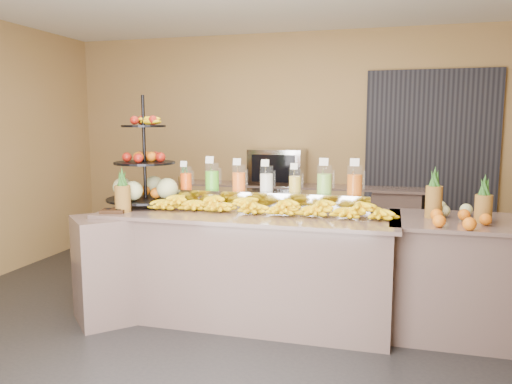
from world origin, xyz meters
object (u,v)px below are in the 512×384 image
at_px(fruit_stand, 150,178).
at_px(oven_warmer, 278,167).
at_px(banana_heap, 267,204).
at_px(condiment_caddy, 113,211).
at_px(right_fruit_pile, 456,212).
at_px(pitcher_tray, 266,199).

distance_m(fruit_stand, oven_warmer, 2.00).
height_order(banana_heap, condiment_caddy, banana_heap).
xyz_separation_m(right_fruit_pile, oven_warmer, (-1.85, 1.97, 0.14)).
bearing_deg(condiment_caddy, banana_heap, 13.81).
bearing_deg(condiment_caddy, pitcher_tray, 27.62).
distance_m(condiment_caddy, oven_warmer, 2.47).
relative_size(pitcher_tray, right_fruit_pile, 3.81).
bearing_deg(banana_heap, right_fruit_pile, 0.24).
relative_size(fruit_stand, condiment_caddy, 5.10).
height_order(banana_heap, fruit_stand, fruit_stand).
xyz_separation_m(pitcher_tray, condiment_caddy, (-1.18, -0.62, -0.06)).
bearing_deg(oven_warmer, right_fruit_pile, -46.25).
bearing_deg(oven_warmer, banana_heap, -79.04).
height_order(pitcher_tray, condiment_caddy, pitcher_tray).
bearing_deg(right_fruit_pile, fruit_stand, 177.21).
xyz_separation_m(banana_heap, condiment_caddy, (-1.27, -0.31, -0.07)).
height_order(condiment_caddy, right_fruit_pile, right_fruit_pile).
bearing_deg(pitcher_tray, fruit_stand, -170.74).
bearing_deg(banana_heap, condiment_caddy, -166.19).
distance_m(pitcher_tray, fruit_stand, 1.09).
height_order(pitcher_tray, banana_heap, banana_heap).
bearing_deg(fruit_stand, oven_warmer, 66.27).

